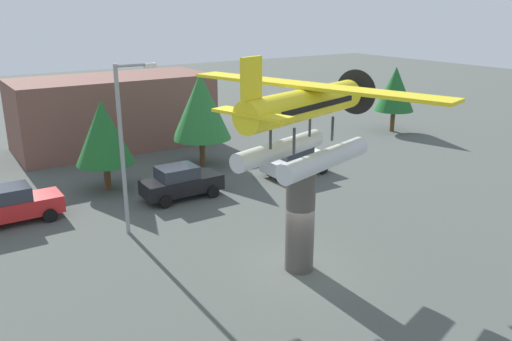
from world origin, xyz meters
The scene contains 11 objects.
ground_plane centered at (0.00, 0.00, 0.00)m, with size 140.00×140.00×0.00m, color #4C514C.
display_pedestal centered at (0.00, 0.00, 2.12)m, with size 1.10×1.10×4.25m, color #4C4742.
floatplane_monument centered at (0.13, 0.04, 5.92)m, with size 7.19×10.28×4.00m.
car_near_red centered at (-8.33, 10.94, 0.88)m, with size 4.20×2.02×1.76m.
car_mid_black centered at (-0.38, 9.59, 0.88)m, with size 4.20×2.02×1.76m.
car_far_white centered at (7.14, 9.51, 0.88)m, with size 4.20×2.02×1.76m.
streetlight_primary centered at (-4.10, 6.85, 4.36)m, with size 1.84×0.28×7.46m.
storefront_building centered at (0.42, 22.00, 2.50)m, with size 13.53×6.15×4.99m, color brown.
tree_east centered at (-3.18, 13.03, 3.22)m, with size 3.11×3.11×4.97m.
tree_center_back centered at (3.30, 14.12, 3.82)m, with size 3.66×3.66×5.86m.
tree_far_east centered at (20.59, 14.15, 3.42)m, with size 3.12×3.12×5.17m.
Camera 1 is at (-11.34, -14.15, 9.69)m, focal length 36.53 mm.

